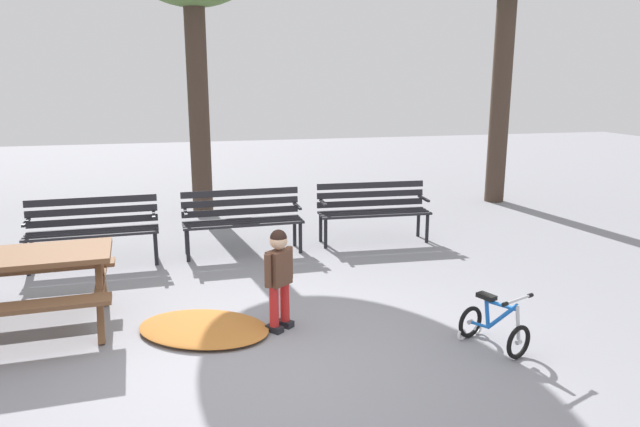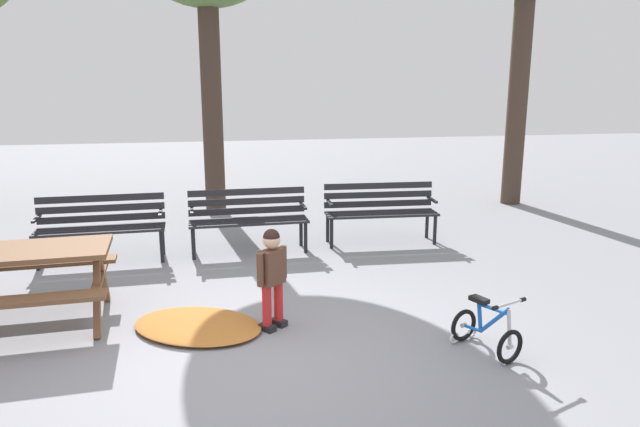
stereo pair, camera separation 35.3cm
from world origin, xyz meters
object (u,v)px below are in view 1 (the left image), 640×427
object	(u,v)px
picnic_table	(8,273)
park_bench_right	(373,207)
child_standing	(279,272)
park_bench_left	(242,216)
kids_bicycle	(493,326)
park_bench_far_left	(93,226)

from	to	relation	value
picnic_table	park_bench_right	xyz separation A→B (m)	(4.28, 2.25, -0.08)
park_bench_right	child_standing	distance (m)	3.32
park_bench_right	child_standing	xyz separation A→B (m)	(-1.86, -2.75, 0.06)
picnic_table	park_bench_right	bearing A→B (deg)	27.71
park_bench_left	child_standing	bearing A→B (deg)	-89.03
park_bench_right	kids_bicycle	size ratio (longest dim) A/B	2.57
park_bench_right	kids_bicycle	xyz separation A→B (m)	(-0.10, -3.58, -0.31)
kids_bicycle	child_standing	bearing A→B (deg)	154.66
picnic_table	child_standing	world-z (taller)	child_standing
park_bench_left	park_bench_right	size ratio (longest dim) A/B	0.99
park_bench_right	child_standing	size ratio (longest dim) A/B	1.66
kids_bicycle	park_bench_right	bearing A→B (deg)	88.43
picnic_table	park_bench_right	size ratio (longest dim) A/B	1.16
park_bench_left	park_bench_right	distance (m)	1.91
park_bench_far_left	child_standing	bearing A→B (deg)	-52.59
picnic_table	park_bench_left	bearing A→B (deg)	41.94
park_bench_far_left	child_standing	world-z (taller)	child_standing
park_bench_far_left	kids_bicycle	world-z (taller)	park_bench_far_left
picnic_table	park_bench_right	distance (m)	4.84
child_standing	kids_bicycle	distance (m)	1.99
child_standing	park_bench_far_left	bearing A→B (deg)	127.41
kids_bicycle	park_bench_far_left	bearing A→B (deg)	137.66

